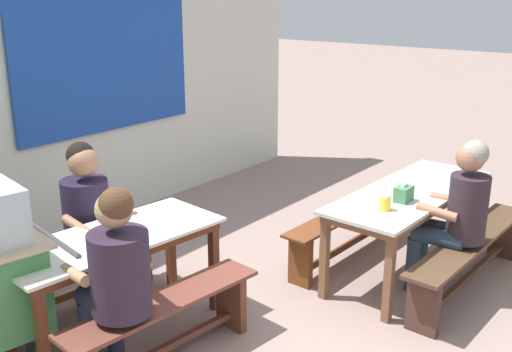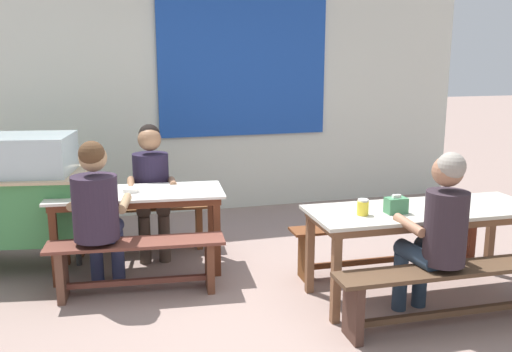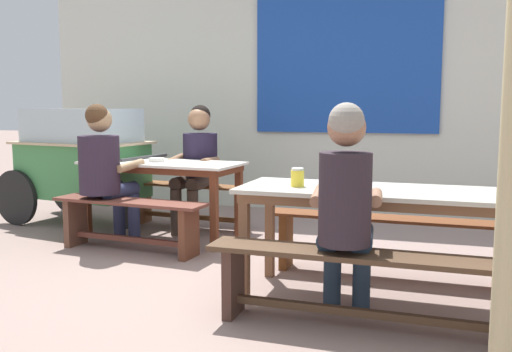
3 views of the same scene
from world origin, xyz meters
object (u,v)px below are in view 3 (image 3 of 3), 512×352
(dining_table_far, at_px, (162,170))
(tissue_box, at_px, (337,179))
(bench_far_front, at_px, (129,217))
(person_left_back_turned, at_px, (104,166))
(food_cart, at_px, (81,156))
(bench_near_front, at_px, (372,278))
(soup_bowl, at_px, (156,160))
(person_near_front, at_px, (346,201))
(person_center_facing, at_px, (197,158))
(condiment_jar, at_px, (297,177))
(bench_far_back, at_px, (191,200))
(dining_table_near, at_px, (384,201))
(bench_near_back, at_px, (391,238))

(dining_table_far, bearing_deg, tissue_box, -34.14)
(bench_far_front, height_order, person_left_back_turned, person_left_back_turned)
(dining_table_far, relative_size, food_cart, 0.86)
(bench_near_front, xyz_separation_m, person_left_back_turned, (-2.45, 1.27, 0.42))
(person_left_back_turned, height_order, soup_bowl, person_left_back_turned)
(dining_table_far, xyz_separation_m, person_near_front, (1.95, -1.63, 0.07))
(dining_table_far, distance_m, person_center_facing, 0.49)
(food_cart, xyz_separation_m, person_center_facing, (1.29, 0.08, 0.01))
(person_center_facing, bearing_deg, condiment_jar, -50.02)
(bench_far_front, bearing_deg, bench_near_front, -28.70)
(dining_table_far, bearing_deg, person_near_front, -40.03)
(dining_table_far, height_order, bench_far_back, dining_table_far)
(bench_far_front, bearing_deg, soup_bowl, 89.61)
(bench_far_front, bearing_deg, dining_table_far, 84.16)
(bench_far_front, relative_size, condiment_jar, 11.74)
(person_near_front, bearing_deg, bench_near_front, -26.67)
(dining_table_near, distance_m, person_left_back_turned, 2.57)
(person_center_facing, bearing_deg, bench_far_back, 145.50)
(dining_table_near, xyz_separation_m, person_left_back_turned, (-2.47, 0.74, 0.07))
(food_cart, height_order, person_left_back_turned, person_left_back_turned)
(dining_table_far, distance_m, person_left_back_turned, 0.57)
(person_near_front, bearing_deg, bench_near_back, 78.67)
(dining_table_far, distance_m, dining_table_near, 2.43)
(dining_table_far, relative_size, person_left_back_turned, 1.24)
(bench_near_front, bearing_deg, person_near_front, 153.33)
(dining_table_far, xyz_separation_m, bench_near_front, (2.11, -1.72, -0.33))
(bench_far_front, bearing_deg, person_left_back_turned, 162.98)
(person_near_front, height_order, tissue_box, person_near_front)
(bench_near_back, bearing_deg, food_cart, 162.69)
(dining_table_far, distance_m, food_cart, 1.18)
(dining_table_far, xyz_separation_m, bench_far_back, (0.05, 0.53, -0.36))
(dining_table_far, xyz_separation_m, person_center_facing, (0.17, 0.45, 0.08))
(person_left_back_turned, relative_size, condiment_jar, 10.42)
(bench_far_back, height_order, condiment_jar, condiment_jar)
(person_center_facing, height_order, tissue_box, person_center_facing)
(food_cart, bearing_deg, dining_table_far, -18.27)
(dining_table_near, bearing_deg, soup_bowl, 151.66)
(condiment_jar, height_order, soup_bowl, condiment_jar)
(dining_table_far, bearing_deg, person_center_facing, 69.41)
(bench_far_front, bearing_deg, condiment_jar, -22.94)
(bench_far_front, relative_size, soup_bowl, 9.89)
(bench_far_back, relative_size, bench_near_front, 0.75)
(condiment_jar, distance_m, soup_bowl, 2.03)
(person_center_facing, relative_size, tissue_box, 8.01)
(bench_near_back, bearing_deg, soup_bowl, 163.74)
(tissue_box, bearing_deg, person_center_facing, 134.47)
(person_center_facing, relative_size, condiment_jar, 10.35)
(soup_bowl, bearing_deg, person_near_front, -39.18)
(soup_bowl, bearing_deg, person_left_back_turned, -123.33)
(tissue_box, height_order, condiment_jar, tissue_box)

